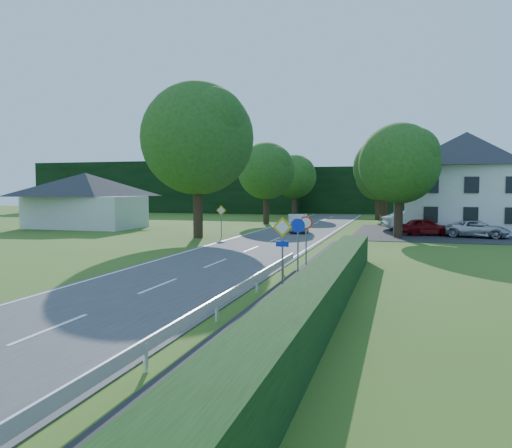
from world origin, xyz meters
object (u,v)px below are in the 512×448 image
(moving_car, at_px, (298,223))
(parked_car_red, at_px, (426,227))
(parked_car_silver_b, at_px, (478,229))
(motorcycle, at_px, (295,227))
(parasol, at_px, (425,223))
(parked_car_silver_a, at_px, (413,221))
(streetlight, at_px, (393,179))

(moving_car, xyz_separation_m, parked_car_red, (10.26, -0.12, -0.08))
(moving_car, height_order, parked_car_silver_b, moving_car)
(parked_car_red, relative_size, parked_car_silver_b, 0.87)
(motorcycle, relative_size, parked_car_red, 0.47)
(parked_car_red, height_order, parasol, parasol)
(parked_car_red, distance_m, parked_car_silver_b, 3.76)
(parked_car_silver_a, bearing_deg, parked_car_silver_b, -158.85)
(parked_car_red, height_order, parked_car_silver_a, parked_car_silver_a)
(parked_car_silver_a, relative_size, parked_car_silver_b, 1.12)
(streetlight, bearing_deg, parked_car_silver_a, 72.73)
(streetlight, distance_m, parked_car_silver_b, 7.25)
(parked_car_red, distance_m, parked_car_silver_a, 4.74)
(streetlight, relative_size, parasol, 4.10)
(streetlight, distance_m, moving_car, 8.61)
(moving_car, bearing_deg, parked_car_silver_b, -17.93)
(motorcycle, distance_m, parasol, 10.63)
(parasol, bearing_deg, streetlight, -139.18)
(motorcycle, xyz_separation_m, parasol, (10.35, 2.41, 0.39))
(streetlight, xyz_separation_m, moving_car, (-7.76, 0.64, -3.67))
(parked_car_silver_a, relative_size, parasol, 2.63)
(streetlight, bearing_deg, parasol, 40.82)
(parasol, bearing_deg, motorcycle, -166.88)
(streetlight, height_order, parasol, streetlight)
(moving_car, bearing_deg, motorcycle, -109.30)
(streetlight, relative_size, parked_car_silver_b, 1.75)
(motorcycle, bearing_deg, parasol, 1.88)
(parked_car_red, height_order, parked_car_silver_b, parked_car_red)
(parasol, bearing_deg, moving_car, -171.56)
(parked_car_red, bearing_deg, parked_car_silver_b, -116.11)
(parked_car_red, relative_size, parked_car_silver_a, 0.77)
(streetlight, bearing_deg, parked_car_silver_b, -2.38)
(moving_car, height_order, parasol, parasol)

